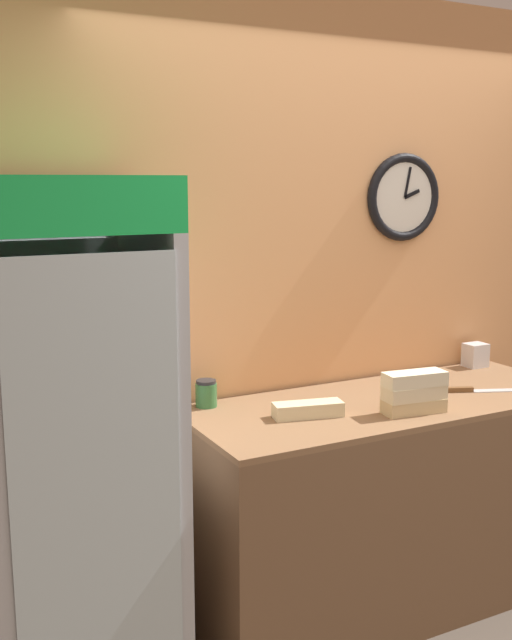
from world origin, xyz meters
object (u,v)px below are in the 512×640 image
sandwich_flat_left (308,410)px  condiment_jar (206,393)px  chefs_knife (474,390)px  napkin_dispenser (475,355)px  sandwich_stack_middle (414,392)px  sandwich_stack_top (415,379)px  beverage_cooler (69,423)px  sandwich_stack_bottom (414,406)px

sandwich_flat_left → condiment_jar: bearing=133.9°
chefs_knife → condiment_jar: size_ratio=3.03×
condiment_jar → napkin_dispenser: (1.50, 0.00, 0.00)m
sandwich_stack_middle → condiment_jar: bearing=146.7°
sandwich_stack_middle → condiment_jar: 0.86m
sandwich_stack_middle → sandwich_stack_top: size_ratio=0.99×
beverage_cooler → sandwich_stack_middle: beverage_cooler is taller
chefs_knife → napkin_dispenser: bearing=46.1°
beverage_cooler → sandwich_flat_left: size_ratio=6.37×
sandwich_flat_left → napkin_dispenser: size_ratio=2.47×
sandwich_flat_left → condiment_jar: (-0.31, 0.32, 0.03)m
beverage_cooler → sandwich_stack_top: size_ratio=6.97×
sandwich_stack_bottom → napkin_dispenser: 0.91m
sandwich_stack_top → sandwich_stack_middle: bearing=0.0°
sandwich_stack_middle → sandwich_flat_left: 0.44m
beverage_cooler → chefs_knife: (1.79, -0.13, -0.08)m
sandwich_stack_middle → chefs_knife: (0.44, 0.12, -0.08)m
beverage_cooler → sandwich_flat_left: bearing=-6.2°
chefs_knife → napkin_dispenser: size_ratio=2.88×
sandwich_stack_top → sandwich_stack_bottom: bearing=0.0°
sandwich_stack_bottom → sandwich_stack_top: bearing=0.0°
sandwich_stack_middle → condiment_jar: size_ratio=2.36×
beverage_cooler → napkin_dispenser: beverage_cooler is taller
sandwich_stack_middle → chefs_knife: size_ratio=0.78×
beverage_cooler → sandwich_flat_left: beverage_cooler is taller
sandwich_stack_middle → sandwich_flat_left: size_ratio=0.91×
sandwich_stack_bottom → chefs_knife: size_ratio=0.78×
sandwich_flat_left → condiment_jar: size_ratio=2.60×
sandwich_stack_bottom → condiment_jar: bearing=146.7°
sandwich_stack_bottom → sandwich_stack_top: 0.11m
condiment_jar → sandwich_stack_bottom: bearing=-33.3°
condiment_jar → sandwich_stack_top: bearing=-33.3°
condiment_jar → chefs_knife: bearing=-16.7°
beverage_cooler → napkin_dispenser: bearing=5.9°
chefs_knife → sandwich_flat_left: bearing=178.0°
sandwich_stack_top → condiment_jar: 0.87m
sandwich_stack_bottom → sandwich_flat_left: bearing=159.7°
sandwich_stack_middle → chefs_knife: 0.47m
sandwich_flat_left → chefs_knife: bearing=-2.0°
chefs_knife → napkin_dispenser: (0.34, 0.35, 0.05)m
beverage_cooler → condiment_jar: 0.67m
sandwich_flat_left → napkin_dispenser: napkin_dispenser is taller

